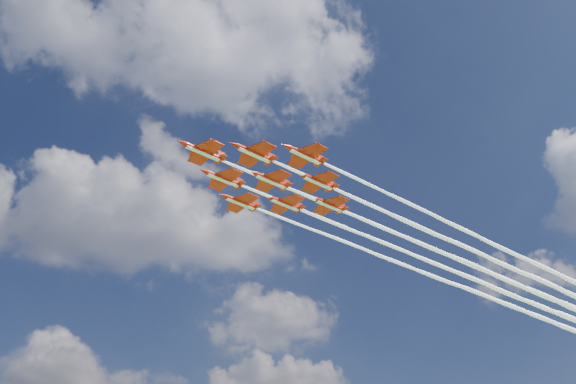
% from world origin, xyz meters
% --- Properties ---
extents(jet_lead, '(141.03, 78.73, 3.10)m').
position_xyz_m(jet_lead, '(51.92, 30.25, 81.30)').
color(jet_lead, '#B41A0A').
extents(jet_row2_port, '(141.03, 78.73, 3.10)m').
position_xyz_m(jet_row2_port, '(63.58, 28.95, 81.30)').
color(jet_row2_port, '#B41A0A').
extents(jet_row2_starb, '(141.03, 78.73, 3.10)m').
position_xyz_m(jet_row2_starb, '(57.22, 40.72, 81.30)').
color(jet_row2_starb, '#B41A0A').
extents(jet_row3_port, '(141.03, 78.73, 3.10)m').
position_xyz_m(jet_row3_port, '(75.24, 27.65, 81.30)').
color(jet_row3_port, '#B41A0A').
extents(jet_row3_centre, '(141.03, 78.73, 3.10)m').
position_xyz_m(jet_row3_centre, '(68.88, 39.42, 81.30)').
color(jet_row3_centre, '#B41A0A').
extents(jet_row3_starb, '(141.03, 78.73, 3.10)m').
position_xyz_m(jet_row3_starb, '(62.51, 51.19, 81.30)').
color(jet_row3_starb, '#B41A0A').
extents(jet_row4_port, '(141.03, 78.73, 3.10)m').
position_xyz_m(jet_row4_port, '(80.54, 38.12, 81.30)').
color(jet_row4_port, '#B41A0A').
extents(jet_row4_starb, '(141.03, 78.73, 3.10)m').
position_xyz_m(jet_row4_starb, '(74.17, 49.89, 81.30)').
color(jet_row4_starb, '#B41A0A').
extents(jet_tail, '(141.03, 78.73, 3.10)m').
position_xyz_m(jet_tail, '(85.83, 48.59, 81.30)').
color(jet_tail, '#B41A0A').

